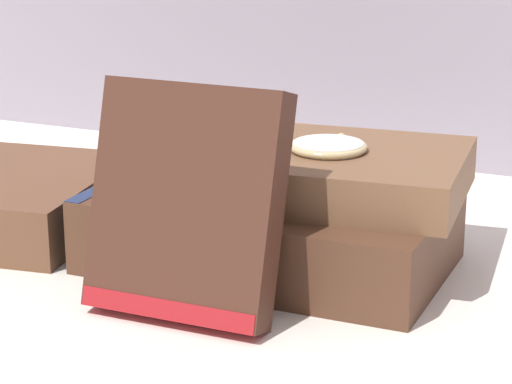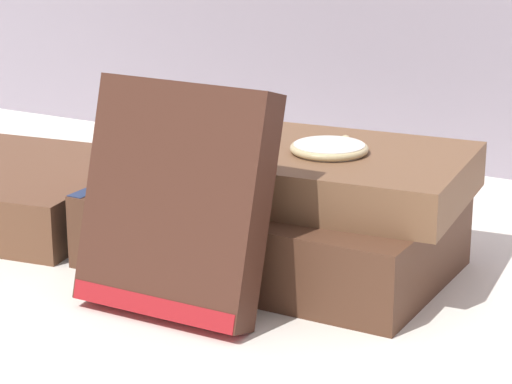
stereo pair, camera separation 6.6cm
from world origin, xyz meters
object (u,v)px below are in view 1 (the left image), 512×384
Objects in this scene: book_flat_bottom at (262,229)px; book_flat_top at (286,168)px; reading_glasses at (237,187)px; pocket_watch at (328,147)px; book_leaning_front at (186,210)px.

book_flat_bottom is 0.05m from book_flat_top.
pocket_watch is at bearing -39.85° from reading_glasses.
book_flat_top reaches higher than reading_glasses.
book_flat_top is at bearing -47.19° from reading_glasses.
book_flat_top is (0.01, 0.02, 0.04)m from book_flat_bottom.
book_leaning_front is at bearing -65.00° from reading_glasses.
pocket_watch is at bearing 19.56° from book_flat_bottom.
book_leaning_front is 1.38× the size of reading_glasses.
book_flat_bottom is 0.07m from pocket_watch.
reading_glasses is at bearing 107.87° from book_leaning_front.
book_leaning_front is at bearing -95.60° from book_flat_bottom.
book_flat_top is 1.70× the size of book_leaning_front.
book_leaning_front reaches higher than reading_glasses.
reading_glasses is (-0.09, 0.16, -0.02)m from book_flat_bottom.
pocket_watch is at bearing -6.56° from book_flat_top.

